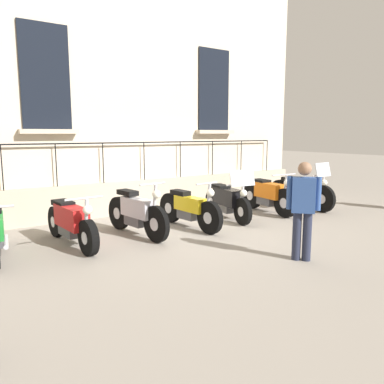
% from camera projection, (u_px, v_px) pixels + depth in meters
% --- Properties ---
extents(ground_plane, '(60.00, 60.00, 0.00)m').
position_uv_depth(ground_plane, '(183.00, 225.00, 8.54)').
color(ground_plane, gray).
extents(building_facade, '(0.82, 10.55, 6.38)m').
position_uv_depth(building_facade, '(136.00, 93.00, 9.88)').
color(building_facade, beige).
rests_on(building_facade, ground_plane).
extents(motorcycle_red, '(2.14, 0.67, 0.98)m').
position_uv_depth(motorcycle_red, '(71.00, 222.00, 6.95)').
color(motorcycle_red, black).
rests_on(motorcycle_red, ground_plane).
extents(motorcycle_silver, '(2.04, 0.56, 1.12)m').
position_uv_depth(motorcycle_silver, '(137.00, 213.00, 7.63)').
color(motorcycle_silver, black).
rests_on(motorcycle_silver, ground_plane).
extents(motorcycle_yellow, '(2.04, 0.56, 1.05)m').
position_uv_depth(motorcycle_yellow, '(189.00, 209.00, 8.24)').
color(motorcycle_yellow, black).
rests_on(motorcycle_yellow, ground_plane).
extents(motorcycle_black, '(2.01, 0.78, 1.23)m').
position_uv_depth(motorcycle_black, '(227.00, 200.00, 9.10)').
color(motorcycle_black, black).
rests_on(motorcycle_black, ground_plane).
extents(motorcycle_orange, '(2.04, 0.74, 1.06)m').
position_uv_depth(motorcycle_orange, '(268.00, 195.00, 9.84)').
color(motorcycle_orange, black).
rests_on(motorcycle_orange, ground_plane).
extents(motorcycle_maroon, '(2.16, 0.67, 1.29)m').
position_uv_depth(motorcycle_maroon, '(301.00, 191.00, 10.43)').
color(motorcycle_maroon, black).
rests_on(motorcycle_maroon, ground_plane).
extents(pedestrian_standing, '(0.42, 0.40, 1.60)m').
position_uv_depth(pedestrian_standing, '(303.00, 206.00, 6.07)').
color(pedestrian_standing, '#23283D').
rests_on(pedestrian_standing, ground_plane).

